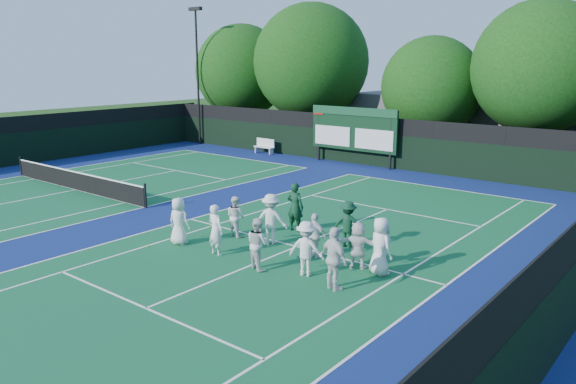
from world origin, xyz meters
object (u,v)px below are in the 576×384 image
Objects in this scene: bench at (265,146)px; coach_left at (295,207)px; tennis_net at (76,180)px; scoreboard at (353,129)px.

coach_left is at bearing -45.19° from bench.
tennis_net is 12.89m from coach_left.
scoreboard is at bearing 1.71° from bench.
scoreboard is 7.23m from bench.
scoreboard is at bearing 64.40° from tennis_net.
bench is 0.88× the size of coach_left.
coach_left is (5.81, -13.15, -1.25)m from scoreboard.
bench is at bearing -52.84° from coach_left.
bench is at bearing -178.29° from scoreboard.
scoreboard is at bearing -73.80° from coach_left.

